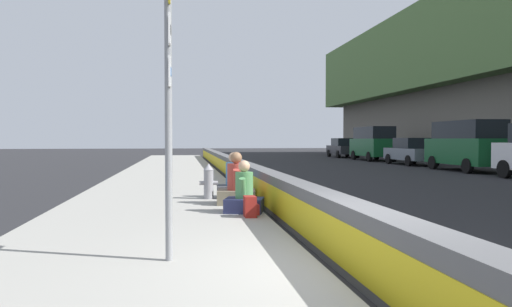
{
  "coord_description": "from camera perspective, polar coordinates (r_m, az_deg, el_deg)",
  "views": [
    {
      "loc": [
        -5.26,
        2.1,
        1.63
      ],
      "look_at": [
        9.42,
        -0.16,
        1.19
      ],
      "focal_mm": 34.04,
      "sensor_mm": 36.0,
      "label": 1
    }
  ],
  "objects": [
    {
      "name": "jersey_barrier",
      "position": [
        5.79,
        12.93,
        -10.39
      ],
      "size": [
        76.0,
        0.45,
        0.85
      ],
      "color": "#545456",
      "rests_on": "ground_plane"
    },
    {
      "name": "parked_car_midline",
      "position": [
        32.13,
        17.82,
        0.25
      ],
      "size": [
        4.51,
        1.97,
        1.71
      ],
      "color": "slate",
      "rests_on": "ground_plane"
    },
    {
      "name": "sidewalk_strip",
      "position": [
        5.51,
        -14.57,
        -14.82
      ],
      "size": [
        80.0,
        4.4,
        0.14
      ],
      "primitive_type": "cube",
      "color": "gray",
      "rests_on": "ground_plane"
    },
    {
      "name": "backpack",
      "position": [
        9.34,
        -0.64,
        -6.28
      ],
      "size": [
        0.32,
        0.28,
        0.4
      ],
      "color": "maroon",
      "rests_on": "sidewalk_strip"
    },
    {
      "name": "seated_person_rear",
      "position": [
        12.43,
        -2.66,
        -3.52
      ],
      "size": [
        0.74,
        0.86,
        1.15
      ],
      "color": "#424247",
      "rests_on": "sidewalk_strip"
    },
    {
      "name": "fire_hydrant",
      "position": [
        12.18,
        -5.59,
        -3.22
      ],
      "size": [
        0.26,
        0.46,
        0.88
      ],
      "color": "gray",
      "rests_on": "sidewalk_strip"
    },
    {
      "name": "seated_person_middle",
      "position": [
        11.19,
        -2.34,
        -4.03
      ],
      "size": [
        0.83,
        0.94,
        1.2
      ],
      "color": "#706651",
      "rests_on": "sidewalk_strip"
    },
    {
      "name": "parked_car_far",
      "position": [
        37.8,
        13.62,
        1.24
      ],
      "size": [
        5.12,
        2.14,
        2.56
      ],
      "color": "#145128",
      "rests_on": "ground_plane"
    },
    {
      "name": "ground_plane",
      "position": [
        5.9,
        12.94,
        -14.42
      ],
      "size": [
        160.0,
        160.0,
        0.0
      ],
      "primitive_type": "plane",
      "color": "#232326",
      "rests_on": "ground"
    },
    {
      "name": "seated_person_foreground",
      "position": [
        9.93,
        -1.4,
        -5.01
      ],
      "size": [
        0.82,
        0.9,
        1.06
      ],
      "color": "#23284C",
      "rests_on": "sidewalk_strip"
    },
    {
      "name": "parked_car_farther",
      "position": [
        43.82,
        10.19,
        0.68
      ],
      "size": [
        4.54,
        2.03,
        1.71
      ],
      "color": "#28282D",
      "rests_on": "ground_plane"
    },
    {
      "name": "route_sign_post",
      "position": [
        6.04,
        -10.2,
        7.38
      ],
      "size": [
        0.44,
        0.09,
        3.6
      ],
      "color": "gray",
      "rests_on": "sidewalk_strip"
    },
    {
      "name": "parked_car_fourth",
      "position": [
        26.85,
        23.55,
        0.97
      ],
      "size": [
        5.13,
        2.16,
        2.56
      ],
      "color": "#145128",
      "rests_on": "ground_plane"
    }
  ]
}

